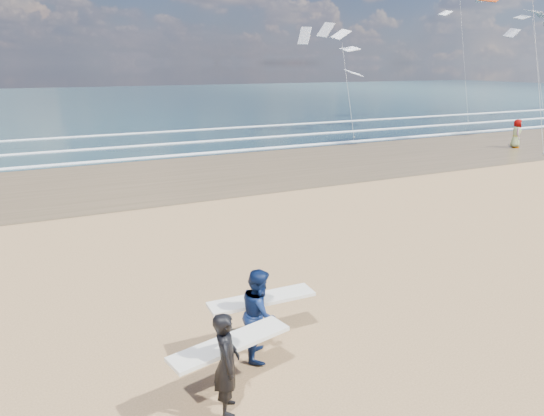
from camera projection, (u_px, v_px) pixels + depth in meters
wet_sand_strip at (430, 149)px, 32.83m from camera, size 220.00×12.00×0.01m
ocean at (197, 99)px, 79.63m from camera, size 220.00×100.00×0.02m
foam_breakers at (346, 130)px, 41.57m from camera, size 220.00×11.70×0.05m
surfer_near at (227, 360)px, 7.94m from camera, size 2.26×1.23×1.81m
surfer_far at (260, 312)px, 9.46m from camera, size 2.21×1.18×1.84m
beachgoer_0 at (516, 134)px, 33.17m from camera, size 1.08×1.12×1.94m
kite_0 at (534, 15)px, 31.01m from camera, size 7.62×4.94×14.10m
kite_1 at (345, 66)px, 38.95m from camera, size 6.69×4.84×9.14m
kite_2 at (536, 54)px, 46.09m from camera, size 6.04×4.76×11.55m
kite_5 at (463, 45)px, 48.34m from camera, size 5.36×4.69×13.69m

